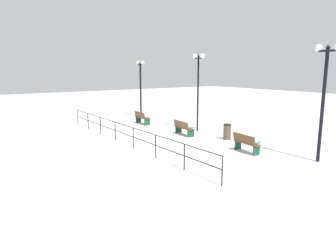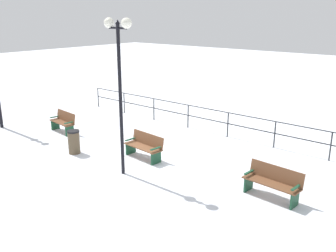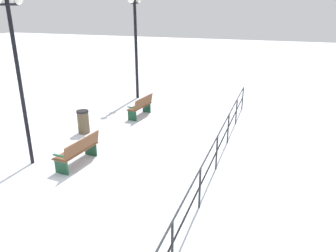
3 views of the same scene
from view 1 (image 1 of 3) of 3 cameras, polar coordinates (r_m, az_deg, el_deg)
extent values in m
plane|color=white|center=(18.61, 2.76, -1.72)|extent=(80.00, 80.00, 0.00)
cube|color=brown|center=(15.19, 14.46, -3.05)|extent=(0.59, 1.50, 0.04)
cube|color=brown|center=(15.00, 13.89, -2.29)|extent=(0.27, 1.47, 0.43)
cube|color=#19472D|center=(14.81, 16.08, -4.39)|extent=(0.39, 0.09, 0.46)
cube|color=#19472D|center=(15.70, 12.85, -3.41)|extent=(0.39, 0.09, 0.46)
cube|color=#19472D|center=(14.74, 16.21, -3.07)|extent=(0.39, 0.11, 0.04)
cube|color=#19472D|center=(15.63, 12.96, -2.15)|extent=(0.39, 0.11, 0.04)
cube|color=brown|center=(18.60, 3.08, -0.32)|extent=(0.64, 1.61, 0.04)
cube|color=brown|center=(18.42, 2.43, 0.31)|extent=(0.26, 1.57, 0.42)
cube|color=#19472D|center=(18.08, 4.24, -1.37)|extent=(0.45, 0.09, 0.45)
cube|color=#19472D|center=(19.21, 1.97, -0.64)|extent=(0.45, 0.09, 0.45)
cube|color=#19472D|center=(18.03, 4.31, -0.29)|extent=(0.45, 0.11, 0.04)
cube|color=#19472D|center=(19.16, 2.03, 0.37)|extent=(0.45, 0.11, 0.04)
cube|color=brown|center=(22.49, -4.72, 1.58)|extent=(0.61, 1.67, 0.04)
cube|color=brown|center=(22.35, -5.29, 2.12)|extent=(0.24, 1.64, 0.42)
cube|color=#19472D|center=(21.89, -3.90, 0.74)|extent=(0.43, 0.08, 0.47)
cube|color=#19472D|center=(23.17, -5.49, 1.25)|extent=(0.43, 0.08, 0.47)
cube|color=#19472D|center=(21.85, -3.86, 1.65)|extent=(0.44, 0.10, 0.04)
cube|color=#19472D|center=(23.12, -5.46, 2.12)|extent=(0.44, 0.10, 0.04)
cylinder|color=black|center=(14.41, 26.75, 3.26)|extent=(0.15, 0.15, 4.79)
cylinder|color=black|center=(14.35, 27.51, 12.29)|extent=(0.09, 0.79, 0.09)
sphere|color=white|center=(14.54, 26.15, 12.90)|extent=(0.30, 0.30, 0.30)
cone|color=black|center=(14.36, 27.57, 13.00)|extent=(0.20, 0.20, 0.12)
cylinder|color=black|center=(19.49, 5.57, 5.81)|extent=(0.11, 0.11, 4.71)
cylinder|color=black|center=(19.44, 5.69, 12.39)|extent=(0.07, 0.74, 0.07)
sphere|color=white|center=(19.17, 6.43, 12.83)|extent=(0.31, 0.31, 0.31)
sphere|color=white|center=(19.73, 4.98, 12.78)|extent=(0.31, 0.31, 0.31)
cone|color=black|center=(19.45, 5.70, 12.92)|extent=(0.15, 0.15, 0.12)
cylinder|color=black|center=(25.38, -5.10, 6.57)|extent=(0.14, 0.14, 4.44)
cylinder|color=black|center=(25.33, -5.18, 11.31)|extent=(0.09, 0.70, 0.09)
sphere|color=white|center=(25.03, -4.77, 11.64)|extent=(0.31, 0.31, 0.31)
sphere|color=white|center=(25.63, -5.58, 11.60)|extent=(0.31, 0.31, 0.31)
cone|color=black|center=(25.33, -5.18, 11.72)|extent=(0.20, 0.20, 0.12)
cylinder|color=#26282D|center=(10.66, 10.02, -8.28)|extent=(0.05, 0.05, 1.05)
cylinder|color=#26282D|center=(12.14, 3.04, -5.79)|extent=(0.05, 0.05, 1.05)
cylinder|color=#26282D|center=(13.78, -2.31, -3.81)|extent=(0.05, 0.05, 1.05)
cylinder|color=#26282D|center=(15.53, -6.47, -2.24)|extent=(0.05, 0.05, 1.05)
cylinder|color=#26282D|center=(17.35, -9.77, -0.98)|extent=(0.05, 0.05, 1.05)
cylinder|color=#26282D|center=(19.22, -12.43, 0.04)|extent=(0.05, 0.05, 1.05)
cylinder|color=#26282D|center=(21.13, -14.61, 0.87)|extent=(0.05, 0.05, 1.05)
cylinder|color=#26282D|center=(23.07, -16.43, 1.57)|extent=(0.05, 0.05, 1.05)
cylinder|color=#26282D|center=(16.33, -8.26, 0.23)|extent=(0.04, 14.57, 0.04)
cylinder|color=#26282D|center=(16.42, -8.21, -1.40)|extent=(0.04, 14.57, 0.04)
cylinder|color=brown|center=(17.72, 10.91, -1.16)|extent=(0.43, 0.43, 0.82)
cylinder|color=black|center=(17.64, 10.96, 0.24)|extent=(0.45, 0.45, 0.06)
camera|label=2|loc=(30.71, 6.53, 12.40)|focal=39.77mm
camera|label=3|loc=(22.77, -20.84, 11.47)|focal=35.11mm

